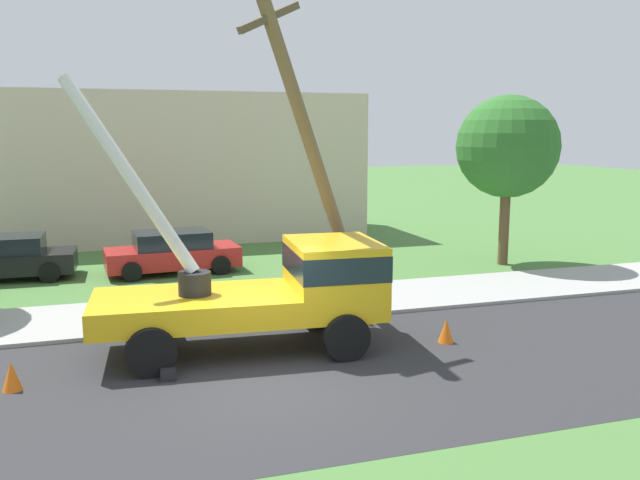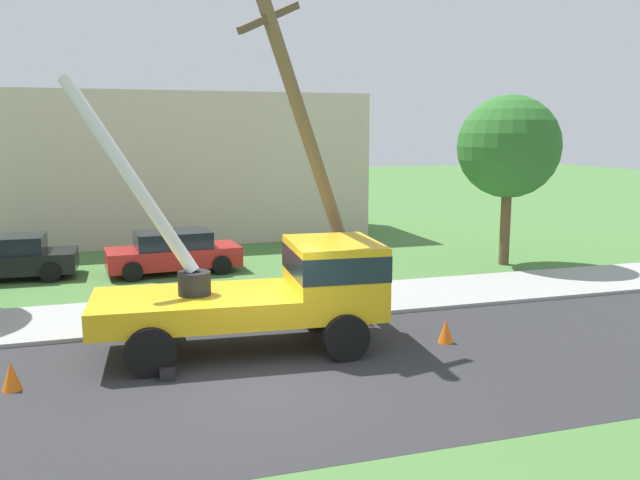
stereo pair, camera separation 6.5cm
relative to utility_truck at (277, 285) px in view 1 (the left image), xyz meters
The scene contains 12 objects.
ground_plane 10.22m from the utility_truck, 93.29° to the left, with size 120.00×120.00×0.00m, color #477538.
road_asphalt 2.43m from the utility_truck, 107.00° to the right, with size 80.00×7.09×0.01m, color #2B2B2D.
sidewalk_strip 3.60m from the utility_truck, 100.04° to the left, with size 80.00×3.27×0.10m, color #9E9E99.
utility_truck is the anchor object (origin of this frame).
leaning_utility_pole 3.51m from the utility_truck, 50.04° to the left, with size 3.87×2.10×8.36m.
traffic_cone_ahead 4.00m from the utility_truck, 13.29° to the right, with size 0.36×0.36×0.56m, color orange.
traffic_cone_behind 5.52m from the utility_truck, 169.53° to the right, with size 0.36×0.36×0.56m, color orange.
traffic_cone_curbside 2.89m from the utility_truck, 21.93° to the left, with size 0.36×0.36×0.56m, color orange.
parked_sedan_black 11.50m from the utility_truck, 126.64° to the left, with size 4.44×2.08×1.42m.
parked_sedan_red 8.81m from the utility_truck, 100.06° to the left, with size 4.53×2.24×1.42m.
roadside_tree_near 12.26m from the utility_truck, 33.07° to the left, with size 3.61×3.61×6.04m.
lowrise_building_backdrop 16.88m from the utility_truck, 94.91° to the left, with size 18.00×6.00×6.40m, color beige.
Camera 1 is at (-2.75, -11.84, 4.76)m, focal length 36.81 mm.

